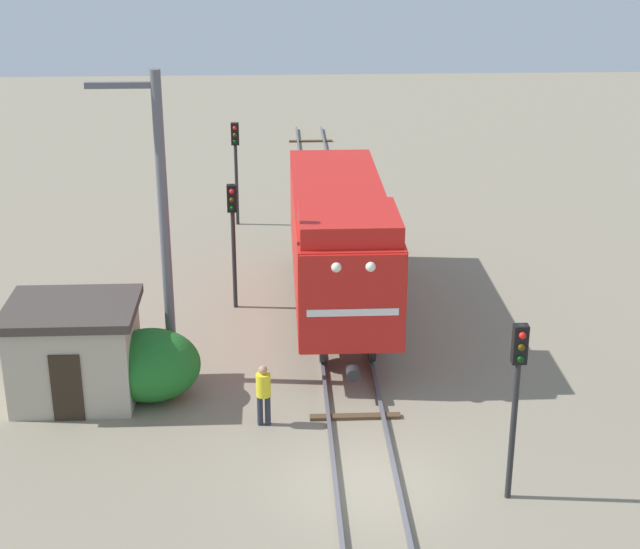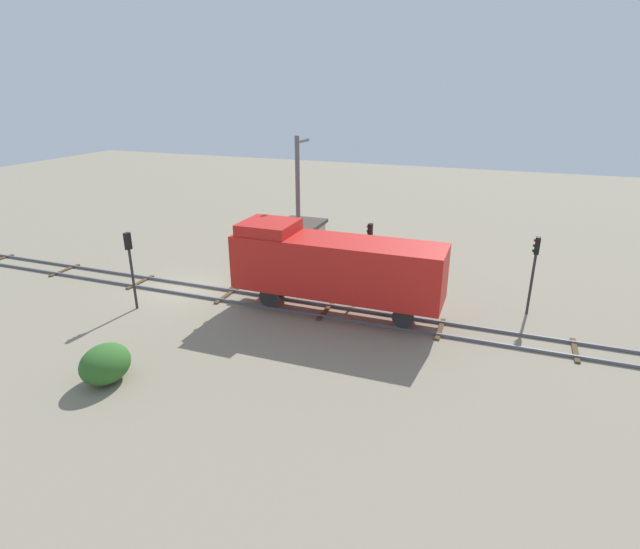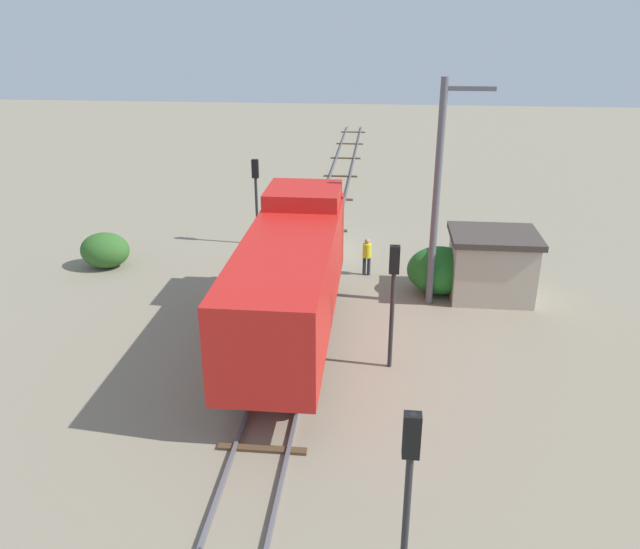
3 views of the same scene
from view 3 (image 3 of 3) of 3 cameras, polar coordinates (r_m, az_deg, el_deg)
The scene contains 11 objects.
ground_plane at distance 30.81m, azimuth -0.06°, elevation 2.19°, with size 110.75×110.75×0.00m, color gray.
railway_track at distance 30.78m, azimuth -0.06°, elevation 2.32°, with size 2.40×73.83×0.16m.
locomotive at distance 20.86m, azimuth -2.70°, elevation 0.11°, with size 2.90×11.60×4.60m.
traffic_signal_near at distance 31.03m, azimuth -5.88°, elevation 8.03°, with size 0.32×0.34×4.32m.
traffic_signal_mid at distance 19.67m, azimuth 6.72°, elevation -0.92°, with size 0.32×0.34×4.24m.
traffic_signal_far at distance 12.10m, azimuth 8.15°, elevation -17.59°, with size 0.32×0.34×4.29m.
worker_near_track at distance 27.65m, azimuth 4.31°, elevation 1.89°, with size 0.38×0.38×1.70m.
catenary_mast at distance 24.04m, azimuth 10.76°, elevation 7.49°, with size 1.94×0.28×8.77m.
relay_hut at distance 26.26m, azimuth 15.41°, elevation 0.89°, with size 3.50×2.90×2.74m.
bush_near at distance 30.19m, azimuth -19.06°, elevation 2.11°, with size 2.23×1.82×1.62m, color #306126.
bush_mid at distance 26.27m, azimuth 10.91°, elevation 0.37°, with size 2.72×2.22×1.98m, color #206D26.
Camera 3 is at (-2.87, 28.73, 10.75)m, focal length 35.00 mm.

